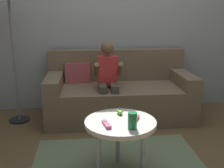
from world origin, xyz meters
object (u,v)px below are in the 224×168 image
Objects in this scene: nunchuk_lime at (120,112)px; coffee_table at (120,126)px; couch at (119,94)px; soda_can at (132,121)px; game_remote_red_near_edge at (135,119)px; person_seated_on_couch at (108,78)px; floor_lamp at (9,0)px; game_remote_pink_far_corner at (106,124)px.

coffee_table is at bearing -95.19° from nunchuk_lime.
soda_can is (-0.08, -1.41, 0.23)m from couch.
game_remote_red_near_edge is (-0.03, -1.27, 0.18)m from couch.
person_seated_on_couch is 9.97× the size of nunchuk_lime.
game_remote_red_near_edge is (0.12, -1.09, -0.07)m from person_seated_on_couch.
game_remote_red_near_edge is at bearing -46.11° from floor_lamp.
couch is 0.34m from person_seated_on_couch.
nunchuk_lime is at bearing 123.49° from game_remote_red_near_edge.
nunchuk_lime is 1.78m from floor_lamp.
person_seated_on_couch is 1.08m from coffee_table.
coffee_table is at bearing -96.47° from couch.
nunchuk_lime is (0.01, 0.14, 0.07)m from coffee_table.
coffee_table is 4.56× the size of soda_can.
person_seated_on_couch is at bearing 84.66° from game_remote_pink_far_corner.
person_seated_on_couch is 1.37m from floor_lamp.
game_remote_pink_far_corner is at bearing -119.30° from nunchuk_lime.
floor_lamp is (-1.21, -0.04, 1.11)m from couch.
couch is at bearing 86.93° from soda_can.
person_seated_on_couch reaches higher than nunchuk_lime.
couch is 14.22× the size of soda_can.
game_remote_red_near_edge reaches higher than coffee_table.
nunchuk_lime reaches higher than coffee_table.
person_seated_on_couch is 1.17m from game_remote_pink_far_corner.
game_remote_red_near_edge is at bearing -56.51° from nunchuk_lime.
game_remote_red_near_edge is at bearing -7.24° from coffee_table.
person_seated_on_couch reaches higher than couch.
nunchuk_lime is 0.65× the size of game_remote_pink_far_corner.
floor_lamp is at bearing -177.97° from couch.
game_remote_pink_far_corner is at bearing -53.81° from floor_lamp.
person_seated_on_couch reaches higher than coffee_table.
couch is 1.08× the size of floor_lamp.
game_remote_red_near_edge is 1.17× the size of soda_can.
couch is at bearing 83.53° from coffee_table.
couch is 1.38m from game_remote_pink_far_corner.
nunchuk_lime is 0.30m from soda_can.
couch reaches higher than game_remote_pink_far_corner.
coffee_table is (-0.14, -1.25, 0.12)m from couch.
floor_lamp is (-1.13, 1.36, 0.88)m from soda_can.
soda_can is (0.07, -0.15, 0.11)m from coffee_table.
game_remote_pink_far_corner is 0.09× the size of floor_lamp.
person_seated_on_couch is at bearing 93.38° from soda_can.
person_seated_on_couch is 6.53× the size of game_remote_pink_far_corner.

